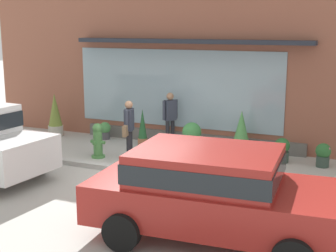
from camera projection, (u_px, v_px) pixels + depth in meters
ground_plane at (144, 172)px, 11.63m from camera, size 60.00×60.00×0.00m
curb_strip at (140, 172)px, 11.43m from camera, size 14.00×0.24×0.12m
storefront at (192, 59)px, 13.96m from camera, size 14.00×0.81×5.12m
fire_hydrant at (98, 141)px, 12.79m from camera, size 0.42×0.39×0.94m
pedestrian_with_handbag at (129, 126)px, 12.55m from camera, size 0.26×0.66×1.56m
pedestrian_passerby at (170, 115)px, 13.85m from camera, size 0.35×0.43×1.60m
parked_car_red at (214, 188)px, 7.85m from camera, size 4.35×2.32×1.51m
potted_plant_window_right at (192, 135)px, 13.28m from camera, size 0.53×0.53×0.86m
potted_plant_low_front at (105, 130)px, 14.89m from camera, size 0.36×0.36×0.54m
potted_plant_trailing_edge at (282, 150)px, 12.37m from camera, size 0.40×0.40×0.64m
potted_plant_near_hydrant at (143, 129)px, 13.88m from camera, size 0.29×0.29×1.13m
potted_plant_corner_tall at (55, 116)px, 15.30m from camera, size 0.48×0.48×1.37m
potted_plant_by_entrance at (241, 134)px, 13.04m from camera, size 0.50×0.50×1.23m
potted_plant_window_left at (323, 154)px, 11.97m from camera, size 0.38×0.38×0.60m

